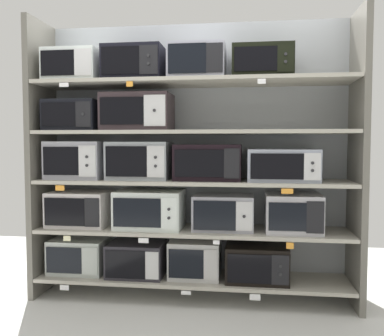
# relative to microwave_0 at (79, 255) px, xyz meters

# --- Properties ---
(back_panel) EXTENTS (2.81, 0.04, 2.38)m
(back_panel) POSITION_rel_microwave_0_xyz_m (1.01, 0.28, 0.86)
(back_panel) COLOR #9EA3A8
(back_panel) RESTS_ON ground
(upright_left) EXTENTS (0.05, 0.51, 2.38)m
(upright_left) POSITION_rel_microwave_0_xyz_m (-0.33, 0.00, 0.86)
(upright_left) COLOR #68645B
(upright_left) RESTS_ON ground
(upright_right) EXTENTS (0.05, 0.51, 2.38)m
(upright_right) POSITION_rel_microwave_0_xyz_m (2.34, 0.00, 0.86)
(upright_right) COLOR #68645B
(upright_right) RESTS_ON ground
(shelf_0) EXTENTS (2.61, 0.51, 0.03)m
(shelf_0) POSITION_rel_microwave_0_xyz_m (1.01, 0.00, -0.16)
(shelf_0) COLOR #ADA899
(shelf_0) RESTS_ON ground
(microwave_0) EXTENTS (0.48, 0.34, 0.30)m
(microwave_0) POSITION_rel_microwave_0_xyz_m (0.00, 0.00, 0.00)
(microwave_0) COLOR #B5BDB5
(microwave_0) RESTS_ON shelf_0
(microwave_1) EXTENTS (0.48, 0.41, 0.28)m
(microwave_1) POSITION_rel_microwave_0_xyz_m (0.53, -0.00, -0.01)
(microwave_1) COLOR #29272D
(microwave_1) RESTS_ON shelf_0
(microwave_2) EXTENTS (0.43, 0.34, 0.31)m
(microwave_2) POSITION_rel_microwave_0_xyz_m (1.03, -0.00, 0.01)
(microwave_2) COLOR beige
(microwave_2) RESTS_ON shelf_0
(microwave_3) EXTENTS (0.51, 0.42, 0.30)m
(microwave_3) POSITION_rel_microwave_0_xyz_m (1.55, -0.00, -0.00)
(microwave_3) COLOR black
(microwave_3) RESTS_ON shelf_0
(price_tag_0) EXTENTS (0.08, 0.00, 0.04)m
(price_tag_0) POSITION_rel_microwave_0_xyz_m (-0.02, -0.25, -0.20)
(price_tag_0) COLOR white
(price_tag_1) EXTENTS (0.08, 0.00, 0.03)m
(price_tag_1) POSITION_rel_microwave_0_xyz_m (0.99, -0.25, -0.20)
(price_tag_1) COLOR white
(price_tag_2) EXTENTS (0.08, 0.00, 0.05)m
(price_tag_2) POSITION_rel_microwave_0_xyz_m (1.54, -0.25, -0.21)
(price_tag_2) COLOR white
(shelf_1) EXTENTS (2.61, 0.51, 0.03)m
(shelf_1) POSITION_rel_microwave_0_xyz_m (1.01, 0.00, 0.25)
(shelf_1) COLOR #ADA899
(microwave_4) EXTENTS (0.51, 0.38, 0.30)m
(microwave_4) POSITION_rel_microwave_0_xyz_m (0.01, -0.00, 0.42)
(microwave_4) COLOR silver
(microwave_4) RESTS_ON shelf_1
(microwave_5) EXTENTS (0.56, 0.43, 0.32)m
(microwave_5) POSITION_rel_microwave_0_xyz_m (0.65, -0.00, 0.43)
(microwave_5) COLOR silver
(microwave_5) RESTS_ON shelf_1
(microwave_6) EXTENTS (0.50, 0.35, 0.29)m
(microwave_6) POSITION_rel_microwave_0_xyz_m (1.27, -0.00, 0.41)
(microwave_6) COLOR #A0A0AB
(microwave_6) RESTS_ON shelf_1
(microwave_7) EXTENTS (0.45, 0.42, 0.31)m
(microwave_7) POSITION_rel_microwave_0_xyz_m (1.84, 0.00, 0.42)
(microwave_7) COLOR #B5B3B9
(microwave_7) RESTS_ON shelf_1
(price_tag_3) EXTENTS (0.06, 0.00, 0.04)m
(price_tag_3) POSITION_rel_microwave_0_xyz_m (0.01, -0.25, 0.21)
(price_tag_3) COLOR beige
(price_tag_4) EXTENTS (0.08, 0.00, 0.04)m
(price_tag_4) POSITION_rel_microwave_0_xyz_m (0.65, -0.25, 0.21)
(price_tag_4) COLOR white
(price_tag_5) EXTENTS (0.05, 0.00, 0.03)m
(price_tag_5) POSITION_rel_microwave_0_xyz_m (1.23, -0.25, 0.22)
(price_tag_5) COLOR white
(price_tag_6) EXTENTS (0.06, 0.00, 0.05)m
(price_tag_6) POSITION_rel_microwave_0_xyz_m (1.80, -0.25, 0.21)
(price_tag_6) COLOR orange
(shelf_2) EXTENTS (2.61, 0.51, 0.03)m
(shelf_2) POSITION_rel_microwave_0_xyz_m (1.01, 0.00, 0.67)
(shelf_2) COLOR #ADA899
(microwave_8) EXTENTS (0.48, 0.38, 0.32)m
(microwave_8) POSITION_rel_microwave_0_xyz_m (0.00, 0.00, 0.84)
(microwave_8) COLOR #A2A2AD
(microwave_8) RESTS_ON shelf_2
(microwave_9) EXTENTS (0.52, 0.36, 0.32)m
(microwave_9) POSITION_rel_microwave_0_xyz_m (0.56, -0.00, 0.84)
(microwave_9) COLOR #9CA3A9
(microwave_9) RESTS_ON shelf_2
(microwave_10) EXTENTS (0.55, 0.36, 0.30)m
(microwave_10) POSITION_rel_microwave_0_xyz_m (1.14, 0.00, 0.83)
(microwave_10) COLOR black
(microwave_10) RESTS_ON shelf_2
(microwave_11) EXTENTS (0.56, 0.43, 0.26)m
(microwave_11) POSITION_rel_microwave_0_xyz_m (1.75, -0.00, 0.81)
(microwave_11) COLOR #979EAF
(microwave_11) RESTS_ON shelf_2
(price_tag_7) EXTENTS (0.08, 0.00, 0.04)m
(price_tag_7) POSITION_rel_microwave_0_xyz_m (-0.05, -0.25, 0.62)
(price_tag_7) COLOR orange
(price_tag_8) EXTENTS (0.09, 0.00, 0.04)m
(price_tag_8) POSITION_rel_microwave_0_xyz_m (1.77, -0.25, 0.63)
(price_tag_8) COLOR orange
(shelf_3) EXTENTS (2.61, 0.51, 0.03)m
(shelf_3) POSITION_rel_microwave_0_xyz_m (1.01, 0.00, 1.08)
(shelf_3) COLOR #ADA899
(microwave_12) EXTENTS (0.45, 0.41, 0.26)m
(microwave_12) POSITION_rel_microwave_0_xyz_m (-0.01, -0.00, 1.23)
(microwave_12) COLOR black
(microwave_12) RESTS_ON shelf_3
(microwave_13) EXTENTS (0.58, 0.39, 0.31)m
(microwave_13) POSITION_rel_microwave_0_xyz_m (0.54, 0.00, 1.25)
(microwave_13) COLOR #33282B
(microwave_13) RESTS_ON shelf_3
(shelf_4) EXTENTS (2.61, 0.51, 0.03)m
(shelf_4) POSITION_rel_microwave_0_xyz_m (1.01, 0.00, 1.50)
(shelf_4) COLOR #ADA899
(microwave_14) EXTENTS (0.46, 0.39, 0.27)m
(microwave_14) POSITION_rel_microwave_0_xyz_m (-0.01, -0.00, 1.65)
(microwave_14) COLOR silver
(microwave_14) RESTS_ON shelf_4
(microwave_15) EXTENTS (0.49, 0.40, 0.28)m
(microwave_15) POSITION_rel_microwave_0_xyz_m (0.52, -0.00, 1.65)
(microwave_15) COLOR black
(microwave_15) RESTS_ON shelf_4
(microwave_16) EXTENTS (0.46, 0.42, 0.28)m
(microwave_16) POSITION_rel_microwave_0_xyz_m (1.06, -0.00, 1.65)
(microwave_16) COLOR #9D9EAD
(microwave_16) RESTS_ON shelf_4
(microwave_17) EXTENTS (0.48, 0.36, 0.26)m
(microwave_17) POSITION_rel_microwave_0_xyz_m (1.58, 0.00, 1.64)
(microwave_17) COLOR black
(microwave_17) RESTS_ON shelf_4
(price_tag_9) EXTENTS (0.08, 0.00, 0.03)m
(price_tag_9) POSITION_rel_microwave_0_xyz_m (0.00, -0.25, 1.46)
(price_tag_9) COLOR white
(price_tag_10) EXTENTS (0.05, 0.00, 0.04)m
(price_tag_10) POSITION_rel_microwave_0_xyz_m (0.55, -0.25, 1.46)
(price_tag_10) COLOR orange
(price_tag_11) EXTENTS (0.06, 0.00, 0.04)m
(price_tag_11) POSITION_rel_microwave_0_xyz_m (1.57, -0.25, 1.46)
(price_tag_11) COLOR white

